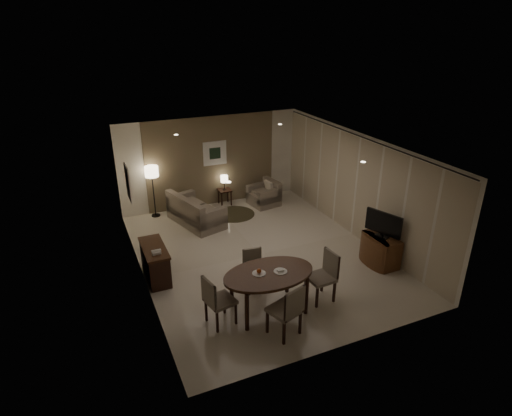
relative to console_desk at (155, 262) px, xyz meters
name	(u,v)px	position (x,y,z in m)	size (l,w,h in m)	color
room_shell	(253,197)	(2.49, 0.40, 0.98)	(5.50, 7.00, 2.70)	beige
taupe_accent	(212,161)	(2.49, 3.48, 0.98)	(3.96, 0.03, 2.70)	#766049
curtain_wall	(356,188)	(5.17, 0.00, 0.95)	(0.08, 6.70, 2.58)	beige
curtain_rod	(361,137)	(5.17, 0.00, 2.27)	(0.03, 0.03, 6.80)	black
art_back_frame	(215,153)	(2.59, 3.46, 1.23)	(0.72, 0.03, 0.72)	silver
art_back_canvas	(215,153)	(2.59, 3.44, 1.23)	(0.34, 0.01, 0.34)	black
art_left_frame	(128,183)	(-0.23, 1.20, 1.48)	(0.03, 0.60, 0.80)	silver
art_left_canvas	(129,183)	(-0.21, 1.20, 1.48)	(0.01, 0.46, 0.64)	gray
downlight_nl	(228,182)	(1.09, -1.80, 2.31)	(0.10, 0.10, 0.01)	white
downlight_nr	(363,162)	(3.89, -1.80, 2.31)	(0.10, 0.10, 0.01)	white
downlight_fl	(176,135)	(1.09, 1.80, 2.31)	(0.10, 0.10, 0.01)	white
downlight_fr	(280,124)	(3.89, 1.80, 2.31)	(0.10, 0.10, 0.01)	white
console_desk	(155,262)	(0.00, 0.00, 0.00)	(0.48, 1.20, 0.75)	#462916
telephone	(156,252)	(0.00, -0.30, 0.43)	(0.20, 0.14, 0.09)	white
tv_cabinet	(381,250)	(4.89, -1.50, -0.03)	(0.48, 0.90, 0.70)	brown
flat_tv	(383,224)	(4.87, -1.50, 0.65)	(0.06, 0.88, 0.60)	black
dining_table	(269,291)	(1.77, -2.04, 0.04)	(1.79, 1.12, 0.84)	#462916
chair_near	(284,309)	(1.72, -2.77, 0.15)	(0.50, 0.50, 1.04)	gray
chair_far	(255,271)	(1.80, -1.29, 0.06)	(0.42, 0.42, 0.87)	gray
chair_left	(220,300)	(0.79, -2.04, 0.13)	(0.49, 0.49, 1.00)	gray
chair_right	(320,277)	(2.86, -2.14, 0.14)	(0.50, 0.50, 1.03)	gray
plate_a	(259,273)	(1.59, -1.99, 0.47)	(0.26, 0.26, 0.02)	white
plate_b	(280,271)	(1.99, -2.09, 0.47)	(0.26, 0.26, 0.02)	white
fruit_apple	(259,271)	(1.59, -1.99, 0.52)	(0.09, 0.09, 0.09)	#CC4C17
napkin	(280,270)	(1.99, -2.09, 0.49)	(0.12, 0.08, 0.03)	white
round_rug	(234,214)	(2.79, 2.44, -0.37)	(1.18, 1.18, 0.01)	#473D27
sofa	(196,209)	(1.61, 2.33, 0.04)	(0.88, 1.76, 0.83)	gray
armchair	(264,193)	(3.88, 2.77, 0.00)	(0.84, 0.79, 0.74)	gray
side_table	(225,197)	(2.79, 3.25, -0.13)	(0.38, 0.38, 0.48)	black
table_lamp	(224,182)	(2.79, 3.25, 0.36)	(0.22, 0.22, 0.50)	#FFEAC1
floor_lamp	(154,192)	(0.65, 3.26, 0.38)	(0.38, 0.38, 1.50)	#FFE5B7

